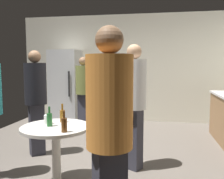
# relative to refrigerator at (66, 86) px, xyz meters

# --- Properties ---
(ground_plane) EXTENTS (5.20, 5.20, 0.10)m
(ground_plane) POSITION_rel_refrigerator_xyz_m (1.40, -2.20, -0.95)
(ground_plane) COLOR #5B544C
(wall_back) EXTENTS (5.32, 0.06, 2.70)m
(wall_back) POSITION_rel_refrigerator_xyz_m (1.40, 0.43, 0.45)
(wall_back) COLOR beige
(wall_back) RESTS_ON ground_plane
(refrigerator) EXTENTS (0.70, 0.68, 1.80)m
(refrigerator) POSITION_rel_refrigerator_xyz_m (0.00, 0.00, 0.00)
(refrigerator) COLOR silver
(refrigerator) RESTS_ON ground_plane
(foreground_table) EXTENTS (0.80, 0.80, 0.73)m
(foreground_table) POSITION_rel_refrigerator_xyz_m (1.10, -3.19, -0.27)
(foreground_table) COLOR beige
(foreground_table) RESTS_ON ground_plane
(beer_bottle_amber) EXTENTS (0.06, 0.06, 0.23)m
(beer_bottle_amber) POSITION_rel_refrigerator_xyz_m (1.10, -2.99, -0.08)
(beer_bottle_amber) COLOR #8C5919
(beer_bottle_amber) RESTS_ON foreground_table
(beer_bottle_brown) EXTENTS (0.06, 0.06, 0.23)m
(beer_bottle_brown) POSITION_rel_refrigerator_xyz_m (1.29, -3.40, -0.08)
(beer_bottle_brown) COLOR #593314
(beer_bottle_brown) RESTS_ON foreground_table
(beer_bottle_green) EXTENTS (0.06, 0.06, 0.23)m
(beer_bottle_green) POSITION_rel_refrigerator_xyz_m (1.03, -3.20, -0.08)
(beer_bottle_green) COLOR #26662D
(beer_bottle_green) RESTS_ON foreground_table
(plastic_cup_white) EXTENTS (0.08, 0.08, 0.11)m
(plastic_cup_white) POSITION_rel_refrigerator_xyz_m (0.96, -3.11, -0.11)
(plastic_cup_white) COLOR white
(plastic_cup_white) RESTS_ON foreground_table
(person_in_orange_shirt) EXTENTS (0.47, 0.47, 1.72)m
(person_in_orange_shirt) POSITION_rel_refrigerator_xyz_m (1.91, -4.09, 0.11)
(person_in_orange_shirt) COLOR #2D2D38
(person_in_orange_shirt) RESTS_ON ground_plane
(person_in_white_shirt) EXTENTS (0.46, 0.46, 1.71)m
(person_in_white_shirt) POSITION_rel_refrigerator_xyz_m (1.94, -2.51, 0.11)
(person_in_white_shirt) COLOR #2D2D38
(person_in_white_shirt) RESTS_ON ground_plane
(person_in_black_shirt) EXTENTS (0.48, 0.48, 1.66)m
(person_in_black_shirt) POSITION_rel_refrigerator_xyz_m (0.37, -2.25, 0.07)
(person_in_black_shirt) COLOR #2D2D38
(person_in_black_shirt) RESTS_ON ground_plane
(person_in_olive_shirt) EXTENTS (0.42, 0.42, 1.61)m
(person_in_olive_shirt) POSITION_rel_refrigerator_xyz_m (0.66, -0.63, 0.04)
(person_in_olive_shirt) COLOR #2D2D38
(person_in_olive_shirt) RESTS_ON ground_plane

